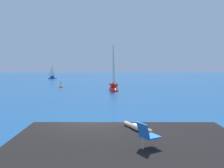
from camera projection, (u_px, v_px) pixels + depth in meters
The scene contains 9 objects.
ground_plane at pixel (92, 140), 11.36m from camera, with size 160.00×160.00×0.00m, color navy.
shore_ledge at pixel (127, 154), 8.23m from camera, with size 7.84×4.76×1.05m, color black.
boulder_seaward at pixel (126, 144), 10.87m from camera, with size 1.37×1.09×0.75m, color black.
boulder_inland at pixel (68, 145), 10.78m from camera, with size 1.26×1.01×0.69m, color black.
sailboat_near at pixel (114, 88), 31.65m from camera, with size 1.47×3.57×6.53m.
sailboat_far at pixel (52, 78), 55.48m from camera, with size 2.06×1.10×3.73m.
person_sunbather at pixel (139, 128), 9.16m from camera, with size 0.87×1.65×0.25m.
beach_chair at pixel (147, 134), 7.27m from camera, with size 0.75×0.70×0.80m.
marker_buoy at pixel (61, 88), 35.55m from camera, with size 0.56×0.56×1.13m.
Camera 1 is at (0.24, -11.13, 3.61)m, focal length 39.09 mm.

